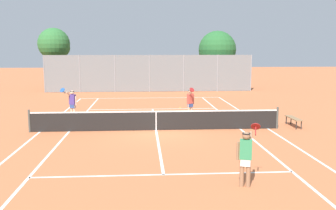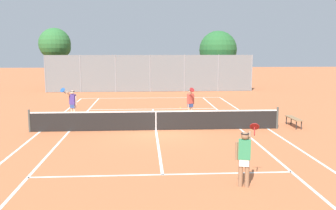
% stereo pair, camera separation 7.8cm
% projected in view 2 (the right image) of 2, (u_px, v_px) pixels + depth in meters
% --- Properties ---
extents(ground_plane, '(120.00, 120.00, 0.00)m').
position_uv_depth(ground_plane, '(156.00, 130.00, 18.01)').
color(ground_plane, '#BC663D').
extents(court_line_markings, '(11.10, 23.90, 0.01)m').
position_uv_depth(court_line_markings, '(156.00, 130.00, 18.01)').
color(court_line_markings, silver).
rests_on(court_line_markings, ground).
extents(tennis_net, '(12.00, 0.10, 1.07)m').
position_uv_depth(tennis_net, '(156.00, 120.00, 17.93)').
color(tennis_net, '#474C47').
rests_on(tennis_net, ground).
extents(player_near_side, '(0.81, 0.70, 1.77)m').
position_uv_depth(player_near_side, '(244.00, 155.00, 10.54)').
color(player_near_side, '#936B4C').
rests_on(player_near_side, ground).
extents(player_far_left, '(0.87, 0.67, 1.77)m').
position_uv_depth(player_far_left, '(73.00, 103.00, 20.77)').
color(player_far_left, beige).
rests_on(player_far_left, ground).
extents(player_far_right, '(0.43, 0.90, 1.77)m').
position_uv_depth(player_far_right, '(190.00, 102.00, 21.13)').
color(player_far_right, '#D8A884').
rests_on(player_far_right, ground).
extents(loose_tennis_ball_1, '(0.07, 0.07, 0.07)m').
position_uv_depth(loose_tennis_ball_1, '(157.00, 129.00, 18.15)').
color(loose_tennis_ball_1, '#D1DB33').
rests_on(loose_tennis_ball_1, ground).
extents(loose_tennis_ball_2, '(0.07, 0.07, 0.07)m').
position_uv_depth(loose_tennis_ball_2, '(180.00, 108.00, 24.55)').
color(loose_tennis_ball_2, '#D1DB33').
rests_on(loose_tennis_ball_2, ground).
extents(courtside_bench, '(0.36, 1.50, 0.47)m').
position_uv_depth(courtside_bench, '(294.00, 119.00, 18.75)').
color(courtside_bench, olive).
rests_on(courtside_bench, ground).
extents(back_fence, '(18.75, 0.08, 3.34)m').
position_uv_depth(back_fence, '(150.00, 73.00, 33.75)').
color(back_fence, gray).
rests_on(back_fence, ground).
extents(tree_behind_left, '(2.97, 2.97, 5.81)m').
position_uv_depth(tree_behind_left, '(56.00, 45.00, 35.21)').
color(tree_behind_left, brown).
rests_on(tree_behind_left, ground).
extents(tree_behind_right, '(3.64, 3.64, 5.60)m').
position_uv_depth(tree_behind_right, '(217.00, 50.00, 36.39)').
color(tree_behind_right, brown).
rests_on(tree_behind_right, ground).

